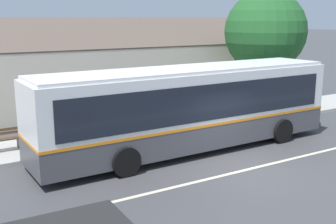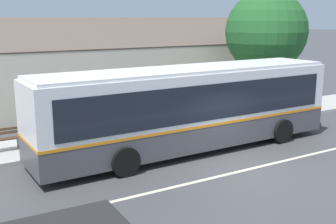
{
  "view_description": "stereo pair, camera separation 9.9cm",
  "coord_description": "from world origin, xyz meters",
  "views": [
    {
      "loc": [
        -9.57,
        -10.23,
        5.08
      ],
      "look_at": [
        -0.73,
        4.3,
        1.27
      ],
      "focal_mm": 45.0,
      "sensor_mm": 36.0,
      "label": 1
    },
    {
      "loc": [
        -9.48,
        -10.29,
        5.08
      ],
      "look_at": [
        -0.73,
        4.3,
        1.27
      ],
      "focal_mm": 45.0,
      "sensor_mm": 36.0,
      "label": 2
    }
  ],
  "objects": [
    {
      "name": "street_tree_primary",
      "position": [
        6.79,
        6.65,
        4.25
      ],
      "size": [
        4.41,
        4.41,
        6.57
      ],
      "color": "#4C3828",
      "rests_on": "ground"
    },
    {
      "name": "lane_divider_stripe",
      "position": [
        0.0,
        0.0,
        0.0
      ],
      "size": [
        60.0,
        0.16,
        0.01
      ],
      "primitive_type": "cube",
      "color": "beige",
      "rests_on": "ground"
    },
    {
      "name": "sidewalk_far",
      "position": [
        0.0,
        6.0,
        0.07
      ],
      "size": [
        60.0,
        3.0,
        0.15
      ],
      "primitive_type": "cube",
      "color": "#ADAAA3",
      "rests_on": "ground"
    },
    {
      "name": "transit_bus",
      "position": [
        -0.58,
        2.9,
        1.74
      ],
      "size": [
        12.47,
        2.89,
        3.24
      ],
      "color": "#47474C",
      "rests_on": "ground"
    },
    {
      "name": "ground_plane",
      "position": [
        0.0,
        0.0,
        0.0
      ],
      "size": [
        300.0,
        300.0,
        0.0
      ],
      "primitive_type": "plane",
      "color": "#424244"
    },
    {
      "name": "community_building",
      "position": [
        -2.45,
        13.02,
        1.89
      ],
      "size": [
        26.92,
        8.11,
        6.14
      ],
      "color": "beige",
      "rests_on": "ground"
    },
    {
      "name": "bench_by_building",
      "position": [
        -7.06,
        6.0,
        0.57
      ],
      "size": [
        1.66,
        0.51,
        0.94
      ],
      "color": "brown",
      "rests_on": "sidewalk_far"
    }
  ]
}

